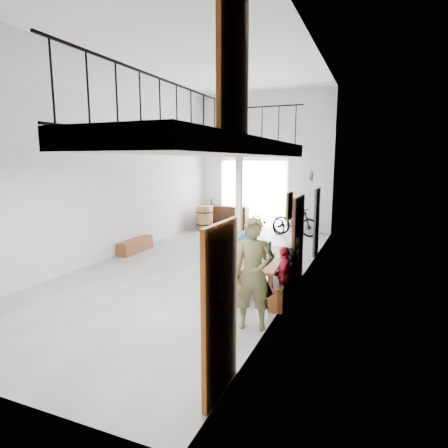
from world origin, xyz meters
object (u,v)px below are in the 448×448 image
at_px(side_bench, 136,245).
at_px(oak_barrel, 205,218).
at_px(bench_inner, 231,279).
at_px(tasting_table, 263,261).
at_px(serving_counter, 228,217).
at_px(bicycle_near, 267,220).
at_px(host_standing, 254,274).

xyz_separation_m(side_bench, oak_barrel, (0.39, 4.18, 0.29)).
distance_m(bench_inner, oak_barrel, 7.23).
distance_m(tasting_table, oak_barrel, 7.54).
bearing_deg(serving_counter, bicycle_near, -9.51).
distance_m(side_bench, bicycle_near, 5.48).
relative_size(oak_barrel, bicycle_near, 0.53).
bearing_deg(host_standing, tasting_table, 89.49).
bearing_deg(bench_inner, oak_barrel, 123.02).
bearing_deg(bicycle_near, bench_inner, -141.52).
height_order(bench_inner, serving_counter, serving_counter).
height_order(bench_inner, bicycle_near, bicycle_near).
distance_m(tasting_table, bicycle_near, 6.91).
bearing_deg(bicycle_near, oak_barrel, 129.96).
relative_size(tasting_table, bench_inner, 1.12).
height_order(oak_barrel, bicycle_near, oak_barrel).
height_order(serving_counter, bicycle_near, bicycle_near).
distance_m(bench_inner, side_bench, 4.50).
distance_m(bench_inner, host_standing, 2.06).
bearing_deg(serving_counter, side_bench, -101.60).
relative_size(side_bench, oak_barrel, 1.48).
xyz_separation_m(serving_counter, host_standing, (3.94, -8.70, 0.48)).
bearing_deg(tasting_table, side_bench, 153.93).
bearing_deg(serving_counter, bench_inner, -67.03).
height_order(side_bench, oak_barrel, oak_barrel).
xyz_separation_m(host_standing, bicycle_near, (-2.13, 8.37, -0.45)).
xyz_separation_m(tasting_table, oak_barrel, (-4.28, 6.20, -0.21)).
xyz_separation_m(bench_inner, host_standing, (1.03, -1.63, 0.71)).
bearing_deg(side_bench, oak_barrel, 84.66).
xyz_separation_m(bench_inner, bicycle_near, (-1.10, 6.74, 0.26)).
bearing_deg(host_standing, oak_barrel, 108.54).
bearing_deg(bench_inner, serving_counter, 115.57).
relative_size(serving_counter, host_standing, 0.93).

